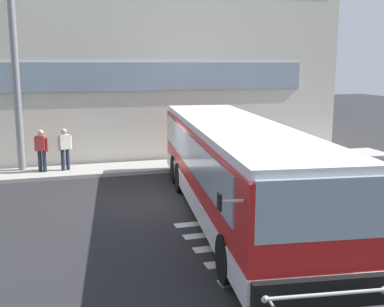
# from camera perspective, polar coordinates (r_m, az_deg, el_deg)

# --- Properties ---
(ground_plane) EXTENTS (80.00, 90.00, 0.02)m
(ground_plane) POSITION_cam_1_polar(r_m,az_deg,el_deg) (15.30, -3.59, -5.79)
(ground_plane) COLOR #232326
(ground_plane) RESTS_ON ground
(bay_paint_stripes) EXTENTS (4.40, 3.96, 0.01)m
(bay_paint_stripes) POSITION_cam_1_polar(r_m,az_deg,el_deg) (12.18, 10.35, -10.30)
(bay_paint_stripes) COLOR silver
(bay_paint_stripes) RESTS_ON ground
(terminal_building) EXTENTS (21.83, 13.80, 8.25)m
(terminal_building) POSITION_cam_1_polar(r_m,az_deg,el_deg) (26.03, -11.00, 10.10)
(terminal_building) COLOR beige
(terminal_building) RESTS_ON ground
(boarding_curb) EXTENTS (24.03, 2.00, 0.15)m
(boarding_curb) POSITION_cam_1_polar(r_m,az_deg,el_deg) (19.84, -6.69, -1.72)
(boarding_curb) COLOR #9E9B93
(boarding_curb) RESTS_ON ground
(entry_support_column) EXTENTS (0.28, 0.28, 7.31)m
(entry_support_column) POSITION_cam_1_polar(r_m,az_deg,el_deg) (19.75, -20.45, 8.56)
(entry_support_column) COLOR slate
(entry_support_column) RESTS_ON boarding_curb
(bus_main_foreground) EXTENTS (4.49, 12.66, 2.70)m
(bus_main_foreground) POSITION_cam_1_polar(r_m,az_deg,el_deg) (13.59, 5.11, -2.06)
(bus_main_foreground) COLOR red
(bus_main_foreground) RESTS_ON ground
(passenger_near_column) EXTENTS (0.53, 0.38, 1.68)m
(passenger_near_column) POSITION_cam_1_polar(r_m,az_deg,el_deg) (19.40, -17.68, 0.58)
(passenger_near_column) COLOR #1E2338
(passenger_near_column) RESTS_ON boarding_curb
(passenger_by_doorway) EXTENTS (0.57, 0.45, 1.68)m
(passenger_by_doorway) POSITION_cam_1_polar(r_m,az_deg,el_deg) (19.47, -15.12, 0.86)
(passenger_by_doorway) COLOR #1E2338
(passenger_by_doorway) RESTS_ON boarding_curb
(safety_bollard_yellow) EXTENTS (0.18, 0.18, 0.90)m
(safety_bollard_yellow) POSITION_cam_1_polar(r_m,az_deg,el_deg) (19.07, 0.07, -1.00)
(safety_bollard_yellow) COLOR yellow
(safety_bollard_yellow) RESTS_ON ground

